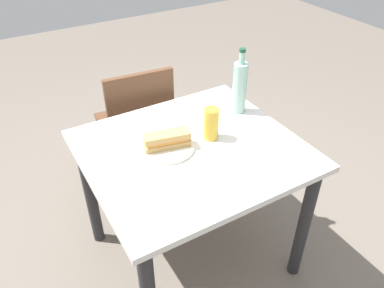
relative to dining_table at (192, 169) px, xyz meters
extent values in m
plane|color=#6B6056|center=(0.00, 0.00, -0.61)|extent=(8.00, 8.00, 0.00)
cube|color=silver|center=(0.00, 0.00, 0.11)|extent=(0.94, 0.85, 0.03)
cylinder|color=#262628|center=(0.41, -0.37, -0.26)|extent=(0.06, 0.06, 0.70)
cylinder|color=#262628|center=(-0.41, 0.37, -0.26)|extent=(0.06, 0.06, 0.70)
cylinder|color=#262628|center=(0.41, 0.37, -0.26)|extent=(0.06, 0.06, 0.70)
cube|color=brown|center=(0.00, 0.71, -0.14)|extent=(0.43, 0.43, 0.02)
cube|color=brown|center=(-0.02, 0.52, 0.07)|extent=(0.38, 0.06, 0.40)
cylinder|color=brown|center=(0.20, 0.87, -0.38)|extent=(0.04, 0.04, 0.46)
cylinder|color=brown|center=(-0.16, 0.90, -0.38)|extent=(0.04, 0.04, 0.46)
cylinder|color=brown|center=(0.16, 0.51, -0.38)|extent=(0.04, 0.04, 0.46)
cylinder|color=brown|center=(-0.20, 0.54, -0.38)|extent=(0.04, 0.04, 0.46)
cylinder|color=silver|center=(-0.10, 0.05, 0.13)|extent=(0.24, 0.24, 0.01)
cube|color=tan|center=(-0.10, 0.05, 0.15)|extent=(0.21, 0.11, 0.02)
cube|color=#CC8438|center=(-0.10, 0.05, 0.17)|extent=(0.19, 0.10, 0.02)
cube|color=tan|center=(-0.10, 0.05, 0.19)|extent=(0.21, 0.11, 0.02)
cube|color=silver|center=(-0.05, 0.09, 0.14)|extent=(0.10, 0.03, 0.00)
cube|color=#59331E|center=(-0.14, 0.11, 0.14)|extent=(0.08, 0.02, 0.01)
cylinder|color=#99C6B7|center=(0.36, 0.16, 0.25)|extent=(0.07, 0.07, 0.26)
cylinder|color=#99C6B7|center=(0.36, 0.16, 0.41)|extent=(0.03, 0.03, 0.06)
cylinder|color=#19472D|center=(0.36, 0.16, 0.45)|extent=(0.03, 0.03, 0.02)
cylinder|color=gold|center=(0.11, 0.02, 0.20)|extent=(0.07, 0.07, 0.15)
camera|label=1|loc=(-0.69, -1.18, 1.14)|focal=35.86mm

